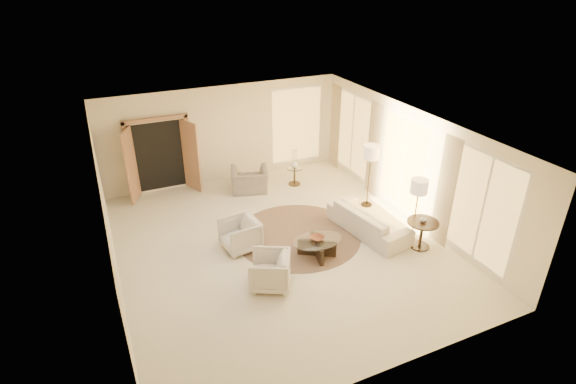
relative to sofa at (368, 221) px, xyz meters
name	(u,v)px	position (x,y,z in m)	size (l,w,h in m)	color
room	(279,191)	(-2.17, 0.37, 1.08)	(7.04, 8.04, 2.83)	beige
windows_right	(405,165)	(1.28, 0.47, 1.03)	(0.10, 6.40, 2.40)	#FFC966
window_back_corner	(297,126)	(0.13, 4.32, 1.03)	(1.70, 0.10, 2.40)	#FFC966
curtains_right	(382,155)	(1.23, 1.37, 0.98)	(0.06, 5.20, 2.60)	tan
french_doors	(160,157)	(-4.07, 4.18, 0.75)	(1.95, 0.66, 2.16)	tan
area_rug	(298,235)	(-1.60, 0.56, -0.31)	(3.00, 3.00, 0.01)	#402C22
sofa	(368,221)	(0.00, 0.00, 0.00)	(2.17, 0.85, 0.63)	beige
armchair_left	(240,233)	(-3.02, 0.60, 0.08)	(0.78, 0.73, 0.80)	beige
armchair_right	(270,269)	(-2.91, -0.89, 0.08)	(0.77, 0.72, 0.79)	beige
accent_chair	(249,176)	(-1.84, 3.26, 0.13)	(1.02, 0.67, 0.89)	gray
coffee_table	(317,246)	(-1.58, -0.37, -0.05)	(1.50, 1.50, 0.42)	black
end_table	(422,230)	(0.73, -1.03, 0.14)	(0.71, 0.71, 0.67)	black
side_table	(294,174)	(-0.50, 3.12, 0.01)	(0.46, 0.46, 0.54)	#30271A
floor_lamp_near	(371,155)	(0.73, 1.16, 1.14)	(0.41, 0.41, 1.71)	#30271A
floor_lamp_far	(419,189)	(0.73, -0.74, 1.03)	(0.38, 0.38, 1.58)	#30271A
bowl	(317,238)	(-1.58, -0.37, 0.14)	(0.31, 0.31, 0.08)	brown
end_vase	(424,219)	(0.73, -1.03, 0.42)	(0.15, 0.15, 0.16)	white
side_vase	(295,164)	(-0.50, 3.12, 0.33)	(0.22, 0.22, 0.23)	white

